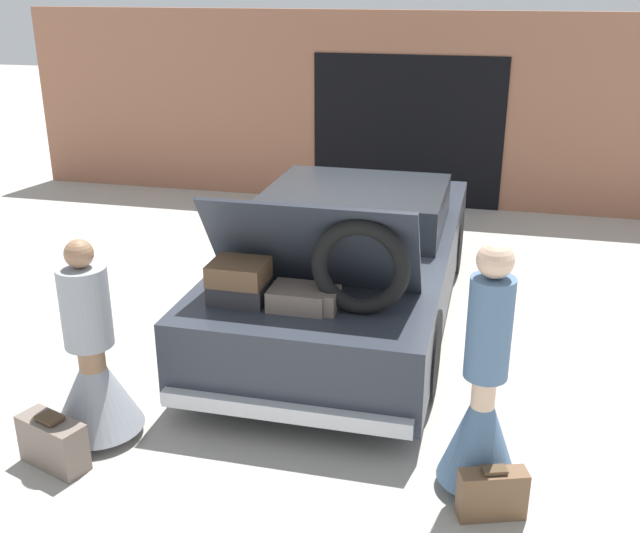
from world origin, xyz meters
TOP-DOWN VIEW (x-y plane):
  - ground_plane at (0.00, 0.00)m, footprint 40.00×40.00m
  - garage_wall_back at (0.00, 4.16)m, footprint 12.00×0.14m
  - car at (0.00, -0.01)m, footprint 2.02×4.81m
  - person_left at (-1.39, -2.59)m, footprint 0.67×0.67m
  - person_right at (1.39, -2.56)m, footprint 0.53×0.53m
  - suitcase_beside_left_person at (-1.50, -3.01)m, footprint 0.55×0.37m
  - suitcase_beside_right_person at (1.49, -2.83)m, footprint 0.45×0.28m

SIDE VIEW (x-z plane):
  - ground_plane at x=0.00m, z-range 0.00..0.00m
  - suitcase_beside_right_person at x=1.49m, z-range -0.01..0.35m
  - suitcase_beside_left_person at x=-1.50m, z-range -0.01..0.38m
  - person_left at x=-1.39m, z-range -0.23..1.32m
  - car at x=0.00m, z-range -0.24..1.44m
  - person_right at x=1.39m, z-range -0.24..1.51m
  - garage_wall_back at x=0.00m, z-range -0.01..2.79m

